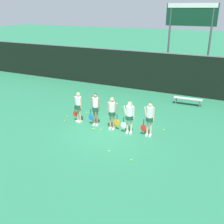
{
  "coord_description": "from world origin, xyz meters",
  "views": [
    {
      "loc": [
        5.46,
        -11.27,
        5.97
      ],
      "look_at": [
        0.06,
        0.05,
        0.95
      ],
      "focal_mm": 42.0,
      "sensor_mm": 36.0,
      "label": 1
    }
  ],
  "objects_px": {
    "player_3": "(129,115)",
    "player_0": "(78,105)",
    "player_2": "(112,111)",
    "bench_courtside": "(188,99)",
    "tennis_ball_7": "(86,112)",
    "scoreboard": "(191,24)",
    "tennis_ball_2": "(109,151)",
    "tennis_ball_8": "(131,160)",
    "tennis_ball_4": "(164,130)",
    "player_4": "(150,117)",
    "tennis_ball_1": "(65,121)",
    "tennis_ball_3": "(95,113)",
    "tennis_ball_6": "(67,116)",
    "player_1": "(95,107)",
    "tennis_ball_5": "(93,129)",
    "tennis_ball_0": "(101,129)"
  },
  "relations": [
    {
      "from": "tennis_ball_8",
      "to": "tennis_ball_7",
      "type": "bearing_deg",
      "value": 139.5
    },
    {
      "from": "tennis_ball_1",
      "to": "tennis_ball_8",
      "type": "relative_size",
      "value": 0.98
    },
    {
      "from": "player_3",
      "to": "tennis_ball_2",
      "type": "xyz_separation_m",
      "value": [
        -0.09,
        -2.13,
        -0.98
      ]
    },
    {
      "from": "bench_courtside",
      "to": "tennis_ball_7",
      "type": "bearing_deg",
      "value": -144.91
    },
    {
      "from": "player_3",
      "to": "tennis_ball_6",
      "type": "relative_size",
      "value": 25.07
    },
    {
      "from": "scoreboard",
      "to": "player_3",
      "type": "xyz_separation_m",
      "value": [
        -0.94,
        -9.19,
        -3.88
      ]
    },
    {
      "from": "player_0",
      "to": "tennis_ball_6",
      "type": "relative_size",
      "value": 25.33
    },
    {
      "from": "tennis_ball_1",
      "to": "tennis_ball_2",
      "type": "relative_size",
      "value": 0.93
    },
    {
      "from": "player_3",
      "to": "tennis_ball_8",
      "type": "relative_size",
      "value": 25.16
    },
    {
      "from": "scoreboard",
      "to": "player_1",
      "type": "relative_size",
      "value": 3.48
    },
    {
      "from": "tennis_ball_7",
      "to": "player_4",
      "type": "bearing_deg",
      "value": -16.35
    },
    {
      "from": "tennis_ball_3",
      "to": "tennis_ball_6",
      "type": "relative_size",
      "value": 1.05
    },
    {
      "from": "player_0",
      "to": "player_2",
      "type": "relative_size",
      "value": 0.98
    },
    {
      "from": "tennis_ball_6",
      "to": "tennis_ball_7",
      "type": "height_order",
      "value": "tennis_ball_7"
    },
    {
      "from": "scoreboard",
      "to": "tennis_ball_7",
      "type": "distance_m",
      "value": 10.13
    },
    {
      "from": "player_3",
      "to": "player_2",
      "type": "bearing_deg",
      "value": 165.96
    },
    {
      "from": "tennis_ball_8",
      "to": "player_2",
      "type": "bearing_deg",
      "value": 129.99
    },
    {
      "from": "player_1",
      "to": "tennis_ball_8",
      "type": "height_order",
      "value": "player_1"
    },
    {
      "from": "player_0",
      "to": "tennis_ball_2",
      "type": "xyz_separation_m",
      "value": [
        2.97,
        -2.23,
        -0.98
      ]
    },
    {
      "from": "tennis_ball_4",
      "to": "tennis_ball_8",
      "type": "height_order",
      "value": "tennis_ball_4"
    },
    {
      "from": "player_3",
      "to": "player_4",
      "type": "relative_size",
      "value": 0.97
    },
    {
      "from": "scoreboard",
      "to": "tennis_ball_1",
      "type": "distance_m",
      "value": 11.62
    },
    {
      "from": "player_4",
      "to": "tennis_ball_4",
      "type": "height_order",
      "value": "player_4"
    },
    {
      "from": "tennis_ball_2",
      "to": "tennis_ball_0",
      "type": "bearing_deg",
      "value": 127.07
    },
    {
      "from": "tennis_ball_2",
      "to": "tennis_ball_8",
      "type": "distance_m",
      "value": 1.18
    },
    {
      "from": "bench_courtside",
      "to": "player_1",
      "type": "height_order",
      "value": "player_1"
    },
    {
      "from": "scoreboard",
      "to": "tennis_ball_6",
      "type": "xyz_separation_m",
      "value": [
        -5.0,
        -8.76,
        -4.86
      ]
    },
    {
      "from": "bench_courtside",
      "to": "tennis_ball_7",
      "type": "distance_m",
      "value": 6.7
    },
    {
      "from": "player_3",
      "to": "tennis_ball_7",
      "type": "xyz_separation_m",
      "value": [
        -3.39,
        1.42,
        -0.98
      ]
    },
    {
      "from": "scoreboard",
      "to": "tennis_ball_2",
      "type": "relative_size",
      "value": 87.24
    },
    {
      "from": "tennis_ball_4",
      "to": "player_4",
      "type": "bearing_deg",
      "value": -120.15
    },
    {
      "from": "player_2",
      "to": "tennis_ball_2",
      "type": "distance_m",
      "value": 2.57
    },
    {
      "from": "tennis_ball_7",
      "to": "tennis_ball_3",
      "type": "bearing_deg",
      "value": 20.2
    },
    {
      "from": "player_1",
      "to": "tennis_ball_8",
      "type": "bearing_deg",
      "value": -47.3
    },
    {
      "from": "tennis_ball_3",
      "to": "player_0",
      "type": "bearing_deg",
      "value": -96.66
    },
    {
      "from": "tennis_ball_6",
      "to": "tennis_ball_7",
      "type": "distance_m",
      "value": 1.2
    },
    {
      "from": "player_3",
      "to": "player_0",
      "type": "bearing_deg",
      "value": 167.51
    },
    {
      "from": "tennis_ball_3",
      "to": "tennis_ball_8",
      "type": "height_order",
      "value": "tennis_ball_3"
    },
    {
      "from": "player_1",
      "to": "tennis_ball_7",
      "type": "height_order",
      "value": "player_1"
    },
    {
      "from": "player_0",
      "to": "tennis_ball_7",
      "type": "relative_size",
      "value": 24.36
    },
    {
      "from": "scoreboard",
      "to": "bench_courtside",
      "type": "height_order",
      "value": "scoreboard"
    },
    {
      "from": "tennis_ball_0",
      "to": "tennis_ball_8",
      "type": "relative_size",
      "value": 0.95
    },
    {
      "from": "tennis_ball_1",
      "to": "tennis_ball_7",
      "type": "xyz_separation_m",
      "value": [
        0.42,
        1.66,
        0.0
      ]
    },
    {
      "from": "tennis_ball_4",
      "to": "tennis_ball_2",
      "type": "bearing_deg",
      "value": -116.95
    },
    {
      "from": "scoreboard",
      "to": "tennis_ball_5",
      "type": "xyz_separation_m",
      "value": [
        -2.8,
        -9.61,
        -4.86
      ]
    },
    {
      "from": "scoreboard",
      "to": "tennis_ball_3",
      "type": "xyz_separation_m",
      "value": [
        -3.82,
        -7.58,
        -4.85
      ]
    },
    {
      "from": "player_1",
      "to": "tennis_ball_0",
      "type": "height_order",
      "value": "player_1"
    },
    {
      "from": "tennis_ball_2",
      "to": "tennis_ball_6",
      "type": "height_order",
      "value": "tennis_ball_2"
    },
    {
      "from": "tennis_ball_4",
      "to": "tennis_ball_5",
      "type": "distance_m",
      "value": 3.69
    },
    {
      "from": "player_4",
      "to": "tennis_ball_7",
      "type": "xyz_separation_m",
      "value": [
        -4.38,
        1.29,
        -1.0
      ]
    }
  ]
}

